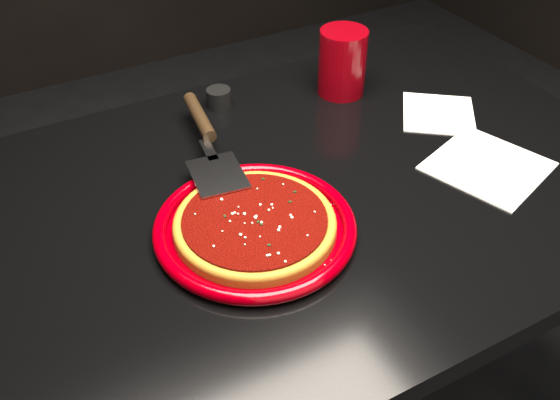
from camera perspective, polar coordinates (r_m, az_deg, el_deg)
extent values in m
cube|color=black|center=(1.32, 1.97, -11.58)|extent=(1.20, 0.80, 0.75)
cylinder|color=#720006|center=(0.96, -2.30, -2.49)|extent=(0.36, 0.36, 0.02)
cylinder|color=brown|center=(0.95, -2.31, -2.33)|extent=(0.29, 0.29, 0.01)
torus|color=brown|center=(0.95, -2.32, -2.05)|extent=(0.29, 0.29, 0.02)
cylinder|color=#5F0904|center=(0.95, -2.32, -1.85)|extent=(0.26, 0.26, 0.01)
cylinder|color=#82020A|center=(1.29, 5.72, 12.42)|extent=(0.11, 0.11, 0.13)
cube|color=silver|center=(1.15, 18.44, 2.97)|extent=(0.23, 0.23, 0.00)
cube|color=silver|center=(1.28, 14.29, 7.64)|extent=(0.20, 0.20, 0.00)
cylinder|color=black|center=(1.26, -5.61, 9.27)|extent=(0.06, 0.06, 0.04)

